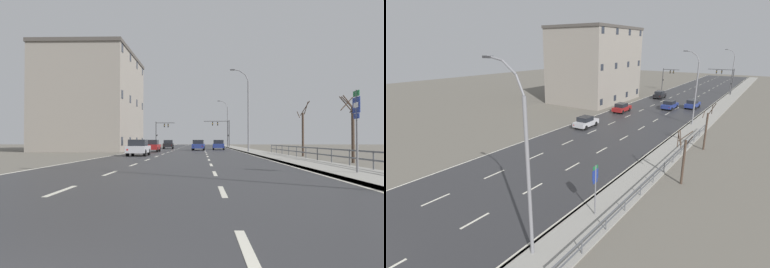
% 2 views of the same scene
% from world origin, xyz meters
% --- Properties ---
extents(ground_plane, '(160.00, 160.00, 0.12)m').
position_xyz_m(ground_plane, '(0.00, 48.00, -0.06)').
color(ground_plane, '#666056').
extents(road_asphalt_strip, '(14.00, 120.00, 0.03)m').
position_xyz_m(road_asphalt_strip, '(0.00, 60.00, 0.01)').
color(road_asphalt_strip, '#303033').
rests_on(road_asphalt_strip, ground).
extents(sidewalk_right, '(3.00, 120.00, 0.12)m').
position_xyz_m(sidewalk_right, '(8.43, 60.00, 0.06)').
color(sidewalk_right, gray).
rests_on(sidewalk_right, ground).
extents(guardrail, '(0.07, 31.39, 1.00)m').
position_xyz_m(guardrail, '(9.85, 21.78, 0.71)').
color(guardrail, '#515459').
rests_on(guardrail, ground).
extents(street_lamp_foreground, '(2.72, 0.24, 10.51)m').
position_xyz_m(street_lamp_foreground, '(7.41, 7.25, 5.12)').
color(street_lamp_foreground, slate).
rests_on(street_lamp_foreground, ground).
extents(street_lamp_midground, '(2.33, 0.24, 10.35)m').
position_xyz_m(street_lamp_midground, '(7.46, 40.20, 5.08)').
color(street_lamp_midground, slate).
rests_on(street_lamp_midground, ground).
extents(street_lamp_distant, '(2.32, 0.24, 10.25)m').
position_xyz_m(street_lamp_distant, '(7.46, 73.14, 5.04)').
color(street_lamp_distant, slate).
rests_on(street_lamp_distant, ground).
extents(highway_sign, '(0.09, 0.68, 3.65)m').
position_xyz_m(highway_sign, '(8.39, 12.40, 2.34)').
color(highway_sign, slate).
rests_on(highway_sign, ground).
extents(traffic_signal_right, '(5.65, 0.36, 5.94)m').
position_xyz_m(traffic_signal_right, '(6.48, 72.80, 4.13)').
color(traffic_signal_right, '#38383A').
rests_on(traffic_signal_right, ground).
extents(traffic_signal_left, '(4.09, 0.36, 5.52)m').
position_xyz_m(traffic_signal_left, '(-6.90, 71.33, 3.77)').
color(traffic_signal_left, '#38383A').
rests_on(traffic_signal_left, ground).
extents(car_near_right, '(1.85, 4.10, 1.57)m').
position_xyz_m(car_near_right, '(-4.58, 41.99, 0.80)').
color(car_near_right, maroon).
rests_on(car_near_right, ground).
extents(car_far_right, '(1.99, 4.18, 1.57)m').
position_xyz_m(car_far_right, '(-4.10, 59.12, 0.80)').
color(car_far_right, black).
rests_on(car_far_right, ground).
extents(car_distant, '(1.99, 4.18, 1.57)m').
position_xyz_m(car_distant, '(4.53, 52.34, 0.80)').
color(car_distant, navy).
rests_on(car_distant, ground).
extents(car_far_left, '(1.85, 4.10, 1.57)m').
position_xyz_m(car_far_left, '(-4.26, 30.38, 0.80)').
color(car_far_left, '#B7B7BC').
rests_on(car_far_left, ground).
extents(car_mid_centre, '(2.00, 4.18, 1.57)m').
position_xyz_m(car_mid_centre, '(1.36, 49.20, 0.80)').
color(car_mid_centre, navy).
rests_on(car_mid_centre, ground).
extents(brick_building, '(12.38, 18.06, 14.52)m').
position_xyz_m(brick_building, '(-14.49, 49.22, 7.27)').
color(brick_building, gray).
rests_on(brick_building, ground).
extents(bare_tree_near, '(1.25, 1.53, 4.52)m').
position_xyz_m(bare_tree_near, '(11.71, 20.49, 2.26)').
color(bare_tree_near, '#423328').
rests_on(bare_tree_near, ground).
extents(bare_tree_mid, '(1.14, 1.14, 5.25)m').
position_xyz_m(bare_tree_mid, '(11.36, 30.27, 2.30)').
color(bare_tree_mid, '#423328').
rests_on(bare_tree_mid, ground).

